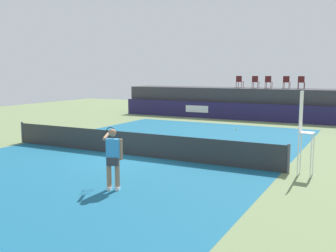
{
  "coord_description": "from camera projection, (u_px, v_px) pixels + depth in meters",
  "views": [
    {
      "loc": [
        8.54,
        -13.09,
        3.35
      ],
      "look_at": [
        0.63,
        2.0,
        1.0
      ],
      "focal_mm": 41.72,
      "sensor_mm": 36.0,
      "label": 1
    }
  ],
  "objects": [
    {
      "name": "umpire_chair",
      "position": [
        304.0,
        127.0,
        12.61
      ],
      "size": [
        0.46,
        0.46,
        2.76
      ],
      "color": "white",
      "rests_on": "ground"
    },
    {
      "name": "tennis_player",
      "position": [
        113.0,
        157.0,
        11.13
      ],
      "size": [
        1.04,
        1.06,
        1.77
      ],
      "color": "white",
      "rests_on": "court_inner"
    },
    {
      "name": "sponsor_wall",
      "position": [
        235.0,
        111.0,
        27.64
      ],
      "size": [
        18.0,
        0.22,
        1.2
      ],
      "color": "#231E4C",
      "rests_on": "ground"
    },
    {
      "name": "net_post_far",
      "position": [
        288.0,
        159.0,
        12.95
      ],
      "size": [
        0.1,
        0.1,
        1.0
      ],
      "primitive_type": "cylinder",
      "color": "#4C4C51",
      "rests_on": "ground"
    },
    {
      "name": "tennis_net",
      "position": [
        131.0,
        144.0,
        15.8
      ],
      "size": [
        12.4,
        0.02,
        0.95
      ],
      "primitive_type": "cube",
      "color": "#2D2D2D",
      "rests_on": "ground"
    },
    {
      "name": "spectator_chair_far_right",
      "position": [
        301.0,
        82.0,
        27.15
      ],
      "size": [
        0.46,
        0.46,
        0.89
      ],
      "color": "#561919",
      "rests_on": "spectator_platform"
    },
    {
      "name": "spectator_chair_left",
      "position": [
        255.0,
        81.0,
        28.43
      ],
      "size": [
        0.44,
        0.44,
        0.89
      ],
      "color": "#561919",
      "rests_on": "spectator_platform"
    },
    {
      "name": "court_inner",
      "position": [
        132.0,
        155.0,
        15.87
      ],
      "size": [
        12.0,
        22.0,
        0.0
      ],
      "primitive_type": "cube",
      "color": "#16597A",
      "rests_on": "ground"
    },
    {
      "name": "net_post_near",
      "position": [
        22.0,
        132.0,
        18.65
      ],
      "size": [
        0.1,
        0.1,
        1.0
      ],
      "primitive_type": "cylinder",
      "color": "#4C4C51",
      "rests_on": "ground"
    },
    {
      "name": "spectator_chair_far_left",
      "position": [
        240.0,
        81.0,
        29.03
      ],
      "size": [
        0.47,
        0.47,
        0.89
      ],
      "color": "#561919",
      "rests_on": "spectator_platform"
    },
    {
      "name": "tennis_ball",
      "position": [
        236.0,
        129.0,
        22.94
      ],
      "size": [
        0.07,
        0.07,
        0.07
      ],
      "primitive_type": "sphere",
      "color": "#D8EA33",
      "rests_on": "court_inner"
    },
    {
      "name": "spectator_platform",
      "position": [
        243.0,
        103.0,
        29.14
      ],
      "size": [
        18.0,
        2.8,
        2.2
      ],
      "primitive_type": "cube",
      "color": "#38383D",
      "rests_on": "ground"
    },
    {
      "name": "spectator_chair_right",
      "position": [
        287.0,
        82.0,
        27.66
      ],
      "size": [
        0.44,
        0.44,
        0.89
      ],
      "color": "#561919",
      "rests_on": "spectator_platform"
    },
    {
      "name": "ground_plane",
      "position": [
        166.0,
        143.0,
        18.5
      ],
      "size": [
        48.0,
        48.0,
        0.0
      ],
      "primitive_type": "plane",
      "color": "#6B7F51"
    },
    {
      "name": "spectator_chair_center",
      "position": [
        268.0,
        82.0,
        27.89
      ],
      "size": [
        0.44,
        0.44,
        0.89
      ],
      "color": "#561919",
      "rests_on": "spectator_platform"
    }
  ]
}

